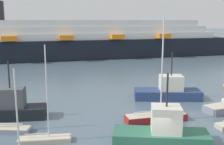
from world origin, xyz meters
TOP-DOWN VIEW (x-y plane):
  - sailboat_0 at (-11.68, 7.02)m, footprint 5.27×2.55m
  - sailboat_1 at (2.48, 6.59)m, footprint 6.09×1.75m
  - sailboat_6 at (-7.90, 4.22)m, footprint 4.28×1.48m
  - fishing_boat_0 at (-11.55, 10.44)m, footprint 7.75×3.01m
  - fishing_boat_1 at (6.81, 13.49)m, footprint 8.54×4.58m
  - fishing_boat_2 at (1.15, 1.87)m, footprint 7.82×4.47m
  - cruise_ship at (-4.57, 54.17)m, footprint 90.07×18.33m

SIDE VIEW (x-z plane):
  - sailboat_6 at x=-7.90m, z-range -3.55..4.25m
  - sailboat_0 at x=-11.68m, z-range -3.27..3.99m
  - sailboat_1 at x=2.48m, z-range -4.45..5.45m
  - fishing_boat_1 at x=6.81m, z-range -1.90..3.92m
  - fishing_boat_2 at x=1.15m, z-range -1.84..3.87m
  - fishing_boat_0 at x=-11.55m, z-range -1.80..3.96m
  - cruise_ship at x=-4.57m, z-range -2.62..11.61m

